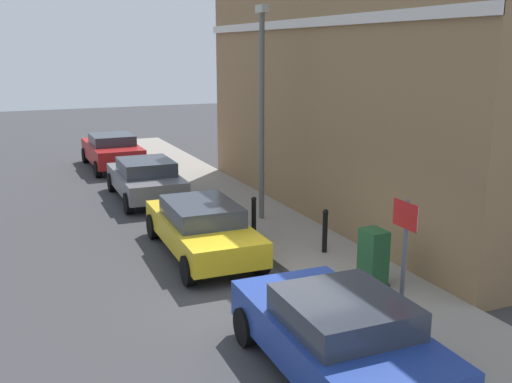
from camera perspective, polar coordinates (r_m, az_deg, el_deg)
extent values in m
plane|color=#38383A|center=(11.61, 1.57, -10.65)|extent=(80.00, 80.00, 0.00)
cube|color=gray|center=(17.53, -0.79, -1.87)|extent=(2.33, 30.00, 0.15)
cube|color=olive|center=(18.54, 15.43, 10.73)|extent=(7.79, 13.74, 7.95)
cube|color=silver|center=(16.35, 4.53, 15.95)|extent=(0.12, 13.74, 0.24)
cube|color=navy|center=(9.02, 7.79, -13.91)|extent=(1.93, 4.00, 0.61)
cube|color=#2D333D|center=(8.66, 8.52, -11.45)|extent=(1.66, 1.83, 0.44)
cylinder|color=black|center=(9.96, -1.00, -12.93)|extent=(0.23, 0.64, 0.64)
cylinder|color=black|center=(10.66, 7.95, -11.20)|extent=(0.23, 0.64, 0.64)
cube|color=gold|center=(13.97, -5.26, -3.79)|extent=(1.83, 4.48, 0.55)
cube|color=#2D333D|center=(13.83, -5.30, -1.91)|extent=(1.56, 2.18, 0.44)
cylinder|color=black|center=(15.41, -9.94, -3.34)|extent=(0.24, 0.65, 0.64)
cylinder|color=black|center=(15.80, -4.23, -2.73)|extent=(0.24, 0.65, 0.64)
cylinder|color=black|center=(12.34, -6.54, -7.61)|extent=(0.24, 0.65, 0.64)
cylinder|color=black|center=(12.83, 0.44, -6.66)|extent=(0.24, 0.65, 0.64)
cube|color=slate|center=(19.33, -10.65, 1.00)|extent=(1.89, 4.17, 0.57)
cube|color=#2D333D|center=(19.06, -10.60, 2.35)|extent=(1.63, 1.98, 0.46)
cylinder|color=black|center=(20.71, -13.80, 0.87)|extent=(0.23, 0.64, 0.64)
cylinder|color=black|center=(21.02, -9.22, 1.28)|extent=(0.23, 0.64, 0.64)
cylinder|color=black|center=(17.80, -12.25, -1.13)|extent=(0.23, 0.64, 0.64)
cylinder|color=black|center=(18.16, -6.97, -0.61)|extent=(0.23, 0.64, 0.64)
cube|color=maroon|center=(24.73, -13.75, 3.74)|extent=(1.84, 4.31, 0.69)
cube|color=#2D333D|center=(24.52, -13.77, 4.91)|extent=(1.61, 1.86, 0.41)
cylinder|color=black|center=(26.22, -16.21, 3.38)|extent=(0.22, 0.64, 0.64)
cylinder|color=black|center=(26.50, -12.52, 3.70)|extent=(0.22, 0.64, 0.64)
cylinder|color=black|center=(23.10, -15.07, 2.11)|extent=(0.22, 0.64, 0.64)
cylinder|color=black|center=(23.41, -10.92, 2.48)|extent=(0.22, 0.64, 0.64)
cube|color=#1E4C28|center=(12.04, 11.27, -6.28)|extent=(0.40, 0.55, 1.15)
cube|color=#333333|center=(12.23, 11.15, -8.63)|extent=(0.46, 0.61, 0.08)
cylinder|color=black|center=(13.77, 6.68, -3.97)|extent=(0.12, 0.12, 0.95)
sphere|color=black|center=(13.62, 6.74, -1.99)|extent=(0.14, 0.14, 0.14)
cylinder|color=black|center=(14.79, -0.21, -2.62)|extent=(0.12, 0.12, 0.95)
sphere|color=black|center=(14.66, -0.21, -0.77)|extent=(0.14, 0.14, 0.14)
cylinder|color=#59595B|center=(9.98, 14.09, -7.18)|extent=(0.08, 0.08, 2.30)
cube|color=white|center=(9.69, 14.30, -2.22)|extent=(0.03, 0.56, 0.40)
cube|color=red|center=(9.68, 14.23, -2.23)|extent=(0.01, 0.60, 0.44)
cylinder|color=#59595B|center=(15.97, 0.56, 6.94)|extent=(0.14, 0.14, 5.50)
cube|color=#A5A599|center=(15.88, 0.58, 17.27)|extent=(0.20, 0.44, 0.20)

